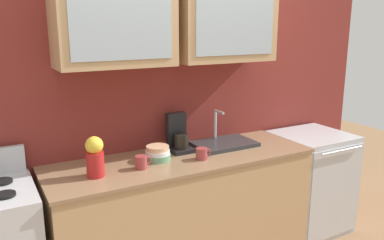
% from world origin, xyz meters
% --- Properties ---
extents(back_wall_unit, '(4.08, 0.45, 2.61)m').
position_xyz_m(back_wall_unit, '(-0.01, 0.31, 1.50)').
color(back_wall_unit, maroon).
rests_on(back_wall_unit, ground_plane).
extents(counter, '(1.99, 0.65, 0.90)m').
position_xyz_m(counter, '(0.00, 0.00, 0.45)').
color(counter, tan).
rests_on(counter, ground_plane).
extents(sink_faucet, '(0.48, 0.33, 0.27)m').
position_xyz_m(sink_faucet, '(0.42, 0.10, 0.92)').
color(sink_faucet, '#2D2D30').
rests_on(sink_faucet, counter).
extents(bowl_stack, '(0.19, 0.19, 0.10)m').
position_xyz_m(bowl_stack, '(-0.18, 0.04, 0.95)').
color(bowl_stack, '#669972').
rests_on(bowl_stack, counter).
extents(vase, '(0.11, 0.11, 0.27)m').
position_xyz_m(vase, '(-0.66, -0.06, 1.03)').
color(vase, '#B21E1E').
rests_on(vase, counter).
extents(cup_near_sink, '(0.12, 0.08, 0.08)m').
position_xyz_m(cup_near_sink, '(0.10, -0.10, 0.94)').
color(cup_near_sink, '#993838').
rests_on(cup_near_sink, counter).
extents(cup_near_bowls, '(0.12, 0.08, 0.09)m').
position_xyz_m(cup_near_bowls, '(-0.35, -0.07, 0.95)').
color(cup_near_bowls, '#993838').
rests_on(cup_near_bowls, counter).
extents(dishwasher, '(0.62, 0.63, 0.90)m').
position_xyz_m(dishwasher, '(1.31, -0.00, 0.45)').
color(dishwasher, silver).
rests_on(dishwasher, ground_plane).
extents(coffee_maker, '(0.17, 0.20, 0.29)m').
position_xyz_m(coffee_maker, '(0.05, 0.17, 1.01)').
color(coffee_maker, black).
rests_on(coffee_maker, counter).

